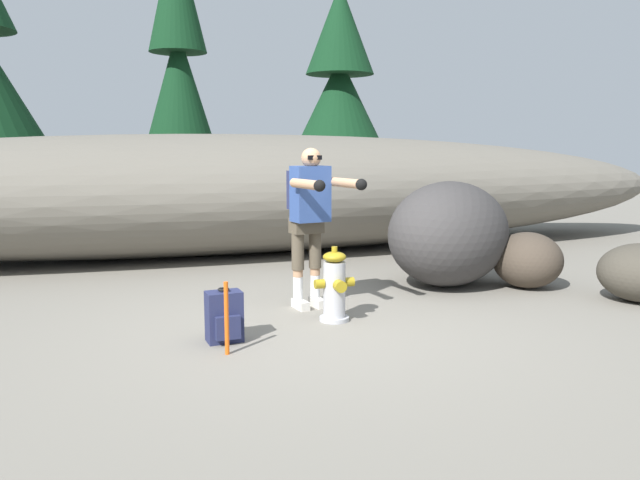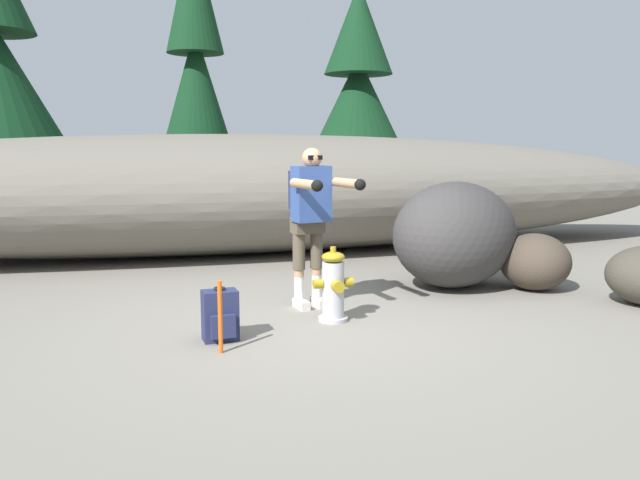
{
  "view_description": "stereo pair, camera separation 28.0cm",
  "coord_description": "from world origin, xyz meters",
  "px_view_note": "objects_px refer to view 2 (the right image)",
  "views": [
    {
      "loc": [
        -1.84,
        -5.45,
        1.66
      ],
      "look_at": [
        0.16,
        0.41,
        0.75
      ],
      "focal_mm": 35.37,
      "sensor_mm": 36.0,
      "label": 1
    },
    {
      "loc": [
        -1.57,
        -5.54,
        1.66
      ],
      "look_at": [
        0.16,
        0.41,
        0.75
      ],
      "focal_mm": 35.37,
      "sensor_mm": 36.0,
      "label": 2
    }
  ],
  "objects_px": {
    "spare_backpack": "(220,316)",
    "boulder_large": "(455,234)",
    "fire_hydrant": "(333,287)",
    "utility_worker": "(311,208)",
    "survey_stake": "(220,317)",
    "boulder_small": "(535,262)"
  },
  "relations": [
    {
      "from": "utility_worker",
      "to": "spare_backpack",
      "type": "bearing_deg",
      "value": -59.4
    },
    {
      "from": "spare_backpack",
      "to": "boulder_large",
      "type": "bearing_deg",
      "value": 111.09
    },
    {
      "from": "spare_backpack",
      "to": "boulder_large",
      "type": "xyz_separation_m",
      "value": [
        2.98,
        1.38,
        0.42
      ]
    },
    {
      "from": "utility_worker",
      "to": "boulder_small",
      "type": "bearing_deg",
      "value": 84.01
    },
    {
      "from": "fire_hydrant",
      "to": "boulder_large",
      "type": "height_order",
      "value": "boulder_large"
    },
    {
      "from": "fire_hydrant",
      "to": "boulder_small",
      "type": "height_order",
      "value": "fire_hydrant"
    },
    {
      "from": "boulder_small",
      "to": "fire_hydrant",
      "type": "bearing_deg",
      "value": -166.66
    },
    {
      "from": "fire_hydrant",
      "to": "utility_worker",
      "type": "bearing_deg",
      "value": 98.09
    },
    {
      "from": "utility_worker",
      "to": "boulder_small",
      "type": "distance_m",
      "value": 2.85
    },
    {
      "from": "survey_stake",
      "to": "utility_worker",
      "type": "bearing_deg",
      "value": 47.48
    },
    {
      "from": "boulder_large",
      "to": "fire_hydrant",
      "type": "bearing_deg",
      "value": -150.08
    },
    {
      "from": "spare_backpack",
      "to": "survey_stake",
      "type": "height_order",
      "value": "survey_stake"
    },
    {
      "from": "fire_hydrant",
      "to": "survey_stake",
      "type": "height_order",
      "value": "fire_hydrant"
    },
    {
      "from": "utility_worker",
      "to": "spare_backpack",
      "type": "relative_size",
      "value": 3.53
    },
    {
      "from": "utility_worker",
      "to": "boulder_large",
      "type": "distance_m",
      "value": 2.05
    },
    {
      "from": "fire_hydrant",
      "to": "spare_backpack",
      "type": "bearing_deg",
      "value": -164.54
    },
    {
      "from": "boulder_large",
      "to": "spare_backpack",
      "type": "bearing_deg",
      "value": -155.17
    },
    {
      "from": "utility_worker",
      "to": "spare_backpack",
      "type": "height_order",
      "value": "utility_worker"
    },
    {
      "from": "spare_backpack",
      "to": "survey_stake",
      "type": "bearing_deg",
      "value": -10.76
    },
    {
      "from": "spare_backpack",
      "to": "utility_worker",
      "type": "bearing_deg",
      "value": 125.03
    },
    {
      "from": "utility_worker",
      "to": "boulder_large",
      "type": "height_order",
      "value": "utility_worker"
    },
    {
      "from": "boulder_large",
      "to": "survey_stake",
      "type": "distance_m",
      "value": 3.5
    }
  ]
}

